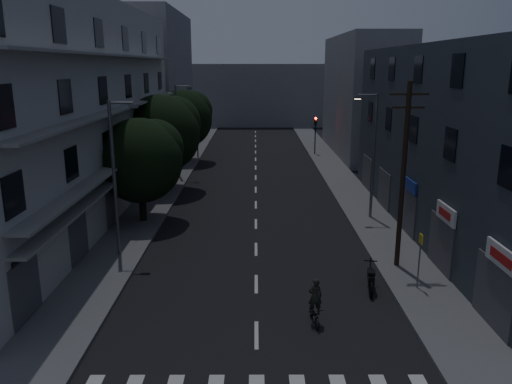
{
  "coord_description": "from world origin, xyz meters",
  "views": [
    {
      "loc": [
        -0.05,
        -14.83,
        9.85
      ],
      "look_at": [
        0.0,
        12.0,
        3.0
      ],
      "focal_mm": 35.0,
      "sensor_mm": 36.0,
      "label": 1
    }
  ],
  "objects_px": {
    "utility_pole": "(403,173)",
    "cyclist": "(315,309)",
    "bus_stop_sign": "(420,251)",
    "motorcycle": "(371,280)"
  },
  "relations": [
    {
      "from": "bus_stop_sign",
      "to": "utility_pole",
      "type": "bearing_deg",
      "value": 94.49
    },
    {
      "from": "bus_stop_sign",
      "to": "motorcycle",
      "type": "relative_size",
      "value": 1.22
    },
    {
      "from": "utility_pole",
      "to": "motorcycle",
      "type": "xyz_separation_m",
      "value": [
        -1.9,
        -2.61,
        -4.34
      ]
    },
    {
      "from": "bus_stop_sign",
      "to": "cyclist",
      "type": "relative_size",
      "value": 1.32
    },
    {
      "from": "bus_stop_sign",
      "to": "cyclist",
      "type": "xyz_separation_m",
      "value": [
        -4.96,
        -2.96,
        -1.24
      ]
    },
    {
      "from": "utility_pole",
      "to": "cyclist",
      "type": "bearing_deg",
      "value": -130.49
    },
    {
      "from": "utility_pole",
      "to": "cyclist",
      "type": "relative_size",
      "value": 4.69
    },
    {
      "from": "utility_pole",
      "to": "bus_stop_sign",
      "type": "relative_size",
      "value": 3.56
    },
    {
      "from": "bus_stop_sign",
      "to": "motorcycle",
      "type": "height_order",
      "value": "bus_stop_sign"
    },
    {
      "from": "utility_pole",
      "to": "bus_stop_sign",
      "type": "bearing_deg",
      "value": -85.51
    }
  ]
}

